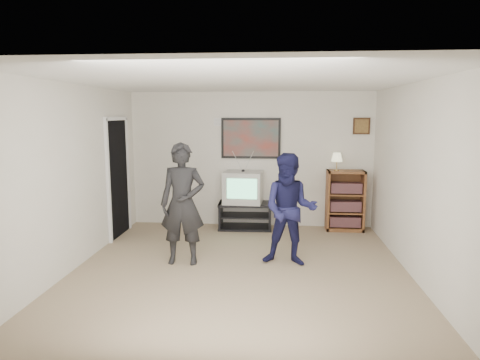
# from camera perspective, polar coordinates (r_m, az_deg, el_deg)

# --- Properties ---
(room_shell) EXTENTS (4.51, 5.00, 2.51)m
(room_shell) POSITION_cam_1_polar(r_m,az_deg,el_deg) (5.87, 0.19, 0.52)
(room_shell) COLOR #7C6B4F
(room_shell) RESTS_ON ground
(media_stand) EXTENTS (0.98, 0.57, 0.48)m
(media_stand) POSITION_cam_1_polar(r_m,az_deg,el_deg) (7.91, 0.69, -4.75)
(media_stand) COLOR black
(media_stand) RESTS_ON room_shell
(crt_television) EXTENTS (0.72, 0.62, 0.58)m
(crt_television) POSITION_cam_1_polar(r_m,az_deg,el_deg) (7.81, 0.42, -0.96)
(crt_television) COLOR #AFB0AA
(crt_television) RESTS_ON media_stand
(bookshelf) EXTENTS (0.67, 0.38, 1.09)m
(bookshelf) POSITION_cam_1_polar(r_m,az_deg,el_deg) (7.97, 13.82, -2.66)
(bookshelf) COLOR brown
(bookshelf) RESTS_ON room_shell
(table_lamp) EXTENTS (0.20, 0.20, 0.32)m
(table_lamp) POSITION_cam_1_polar(r_m,az_deg,el_deg) (7.81, 12.77, 2.38)
(table_lamp) COLOR #F4F0B9
(table_lamp) RESTS_ON bookshelf
(person_tall) EXTENTS (0.64, 0.44, 1.71)m
(person_tall) POSITION_cam_1_polar(r_m,az_deg,el_deg) (6.02, -7.66, -3.17)
(person_tall) COLOR black
(person_tall) RESTS_ON room_shell
(person_short) EXTENTS (0.83, 0.68, 1.57)m
(person_short) POSITION_cam_1_polar(r_m,az_deg,el_deg) (5.96, 6.67, -3.96)
(person_short) COLOR #15163C
(person_short) RESTS_ON room_shell
(controller_left) EXTENTS (0.04, 0.12, 0.03)m
(controller_left) POSITION_cam_1_polar(r_m,az_deg,el_deg) (6.12, -7.32, 0.51)
(controller_left) COLOR white
(controller_left) RESTS_ON person_tall
(controller_right) EXTENTS (0.05, 0.12, 0.03)m
(controller_right) POSITION_cam_1_polar(r_m,az_deg,el_deg) (6.12, 6.20, -0.94)
(controller_right) COLOR white
(controller_right) RESTS_ON person_short
(poster) EXTENTS (1.10, 0.03, 0.75)m
(poster) POSITION_cam_1_polar(r_m,az_deg,el_deg) (7.94, 1.45, 5.58)
(poster) COLOR black
(poster) RESTS_ON room_shell
(air_vent) EXTENTS (0.28, 0.02, 0.14)m
(air_vent) POSITION_cam_1_polar(r_m,az_deg,el_deg) (7.99, -2.51, 7.74)
(air_vent) COLOR white
(air_vent) RESTS_ON room_shell
(small_picture) EXTENTS (0.30, 0.03, 0.30)m
(small_picture) POSITION_cam_1_polar(r_m,az_deg,el_deg) (8.07, 15.89, 6.93)
(small_picture) COLOR black
(small_picture) RESTS_ON room_shell
(doorway) EXTENTS (0.03, 0.85, 2.00)m
(doorway) POSITION_cam_1_polar(r_m,az_deg,el_deg) (7.62, -16.00, 0.19)
(doorway) COLOR black
(doorway) RESTS_ON room_shell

